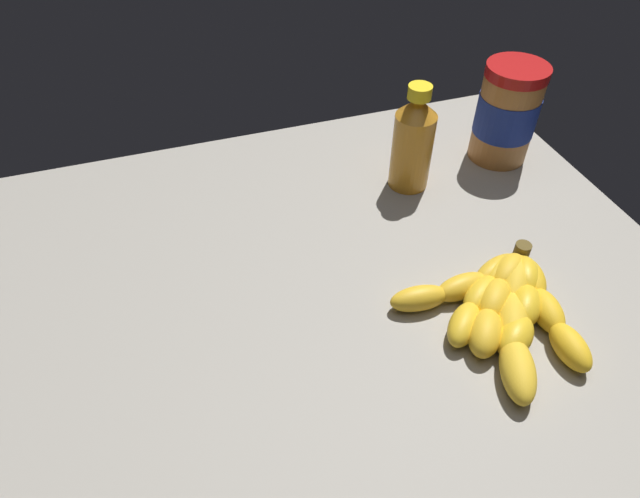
% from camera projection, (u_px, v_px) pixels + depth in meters
% --- Properties ---
extents(ground_plane, '(0.94, 0.72, 0.04)m').
position_uv_depth(ground_plane, '(306.00, 302.00, 0.68)').
color(ground_plane, gray).
extents(banana_bunch, '(0.20, 0.20, 0.04)m').
position_uv_depth(banana_bunch, '(505.00, 304.00, 0.63)').
color(banana_bunch, gold).
rests_on(banana_bunch, ground_plane).
extents(peanut_butter_jar, '(0.09, 0.09, 0.15)m').
position_uv_depth(peanut_butter_jar, '(507.00, 113.00, 0.82)').
color(peanut_butter_jar, '#B27238').
rests_on(peanut_butter_jar, ground_plane).
extents(honey_bottle, '(0.06, 0.06, 0.16)m').
position_uv_depth(honey_bottle, '(413.00, 142.00, 0.77)').
color(honey_bottle, orange).
rests_on(honey_bottle, ground_plane).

